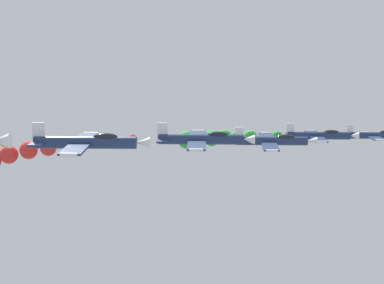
# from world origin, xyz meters

# --- Properties ---
(airplane_lead) EXTENTS (9.57, 10.35, 2.33)m
(airplane_lead) POSITION_xyz_m (-35.32, 29.03, 83.31)
(airplane_lead) COLOR navy
(smoke_trail_lead) EXTENTS (7.69, 25.85, 4.04)m
(smoke_trail_lead) POSITION_xyz_m (-38.96, 3.92, 82.14)
(smoke_trail_lead) COLOR green
(airplane_left_inner) EXTENTS (9.56, 10.35, 2.32)m
(airplane_left_inner) POSITION_xyz_m (-23.12, 17.72, 85.22)
(airplane_left_inner) COLOR navy
(airplane_right_inner) EXTENTS (9.56, 10.35, 2.39)m
(airplane_right_inner) POSITION_xyz_m (-12.21, 9.86, 86.28)
(airplane_right_inner) COLOR navy
(airplane_left_outer) EXTENTS (9.57, 10.35, 2.34)m
(airplane_left_outer) POSITION_xyz_m (0.04, 1.13, 88.52)
(airplane_left_outer) COLOR navy
(airplane_right_outer) EXTENTS (9.57, 10.35, 2.33)m
(airplane_right_outer) POSITION_xyz_m (11.35, -8.87, 90.09)
(airplane_right_outer) COLOR navy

